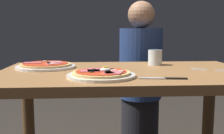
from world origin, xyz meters
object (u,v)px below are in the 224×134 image
at_px(water_glass_near, 155,58).
at_px(diner_person, 140,84).
at_px(pizza_across_left, 46,66).
at_px(fork, 205,70).
at_px(knife, 166,78).
at_px(pizza_foreground, 101,74).
at_px(dining_table, 126,97).

relative_size(water_glass_near, diner_person, 0.07).
height_order(pizza_across_left, fork, pizza_across_left).
xyz_separation_m(pizza_across_left, knife, (0.54, -0.36, -0.01)).
height_order(pizza_foreground, fork, pizza_foreground).
bearing_deg(knife, dining_table, 119.10).
bearing_deg(knife, pizza_across_left, 146.24).
xyz_separation_m(pizza_foreground, pizza_across_left, (-0.28, 0.30, -0.00)).
bearing_deg(water_glass_near, dining_table, -132.52).
bearing_deg(knife, fork, 41.89).
bearing_deg(dining_table, pizza_across_left, 162.95).
height_order(pizza_foreground, diner_person, diner_person).
relative_size(pizza_foreground, fork, 1.97).
bearing_deg(knife, diner_person, 86.40).
xyz_separation_m(pizza_across_left, water_glass_near, (0.60, 0.08, 0.03)).
bearing_deg(pizza_foreground, fork, 17.51).
bearing_deg(pizza_across_left, pizza_foreground, -46.35).
bearing_deg(water_glass_near, diner_person, 89.35).
relative_size(dining_table, fork, 8.38).
bearing_deg(diner_person, pizza_across_left, 43.80).
bearing_deg(pizza_across_left, water_glass_near, 7.26).
distance_m(dining_table, knife, 0.30).
height_order(dining_table, diner_person, diner_person).
height_order(dining_table, pizza_across_left, pizza_across_left).
height_order(water_glass_near, knife, water_glass_near).
distance_m(dining_table, diner_person, 0.73).
bearing_deg(dining_table, knife, -60.90).
bearing_deg(pizza_foreground, knife, -14.39).
xyz_separation_m(fork, diner_person, (-0.20, 0.71, -0.21)).
bearing_deg(diner_person, fork, 105.50).
bearing_deg(water_glass_near, pizza_across_left, -172.74).
distance_m(fork, knife, 0.34).
bearing_deg(pizza_foreground, dining_table, 52.93).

